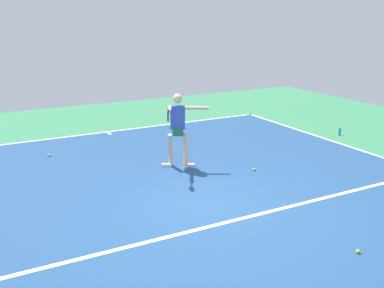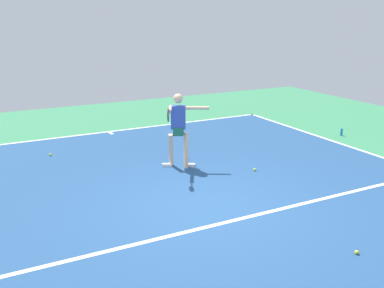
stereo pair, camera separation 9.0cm
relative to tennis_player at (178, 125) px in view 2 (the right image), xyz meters
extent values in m
plane|color=#388456|center=(0.48, 2.31, -1.03)|extent=(21.93, 21.93, 0.00)
cube|color=navy|center=(0.48, 2.31, -1.03)|extent=(10.97, 12.78, 0.00)
cube|color=white|center=(0.48, -4.03, -1.03)|extent=(10.97, 0.10, 0.01)
cube|color=white|center=(0.48, 3.06, -1.03)|extent=(8.23, 0.10, 0.01)
cube|color=white|center=(0.48, -3.83, -1.03)|extent=(0.10, 0.30, 0.01)
cylinder|color=beige|center=(-0.17, 0.05, -0.62)|extent=(0.24, 0.31, 0.85)
cube|color=white|center=(-0.26, 0.10, -0.99)|extent=(0.26, 0.20, 0.07)
cylinder|color=beige|center=(0.15, -0.12, -0.62)|extent=(0.24, 0.31, 0.85)
cube|color=white|center=(0.23, -0.17, -0.99)|extent=(0.26, 0.20, 0.07)
cube|color=#1E664C|center=(-0.01, -0.03, -0.15)|extent=(0.31, 0.29, 0.20)
cube|color=#334CB2|center=(-0.01, -0.03, 0.19)|extent=(0.38, 0.32, 0.55)
sphere|color=beige|center=(-0.01, -0.03, 0.63)|extent=(0.22, 0.22, 0.22)
cylinder|color=beige|center=(-0.40, 0.18, 0.41)|extent=(0.52, 0.33, 0.08)
cylinder|color=beige|center=(0.27, 0.13, 0.44)|extent=(0.33, 0.52, 0.08)
cylinder|color=black|center=(0.45, 0.46, 0.44)|extent=(0.13, 0.21, 0.03)
torus|color=black|center=(0.57, 0.68, 0.44)|extent=(0.16, 0.27, 0.29)
cylinder|color=silver|center=(0.57, 0.68, 0.44)|extent=(0.12, 0.22, 0.25)
sphere|color=#C6E53D|center=(2.58, -2.32, -1.00)|extent=(0.07, 0.07, 0.07)
sphere|color=yellow|center=(-0.64, 4.91, -1.00)|extent=(0.07, 0.07, 0.07)
sphere|color=#C6E53D|center=(-1.45, 1.08, -1.00)|extent=(0.07, 0.07, 0.07)
cylinder|color=blue|center=(-5.63, -0.33, -0.92)|extent=(0.07, 0.07, 0.22)
camera|label=1|loc=(4.46, 9.07, 2.49)|focal=41.58mm
camera|label=2|loc=(4.38, 9.11, 2.49)|focal=41.58mm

